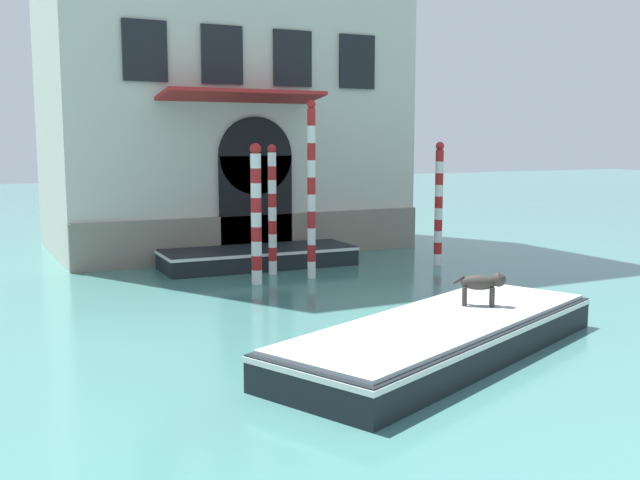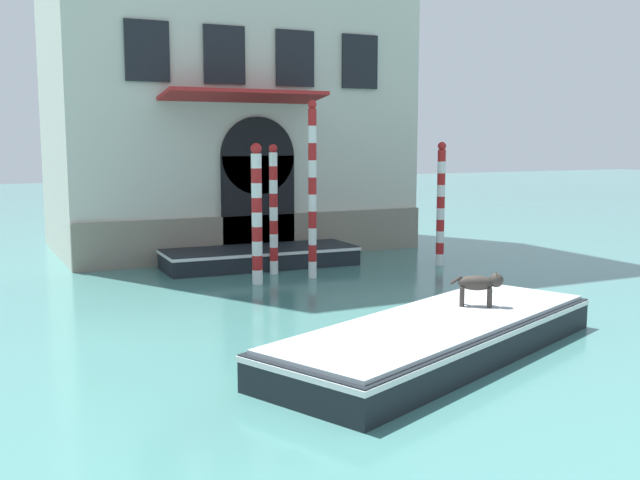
# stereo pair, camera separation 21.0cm
# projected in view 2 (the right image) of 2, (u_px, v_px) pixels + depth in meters

# --- Properties ---
(boat_foreground) EXTENTS (6.99, 4.60, 0.60)m
(boat_foreground) POSITION_uv_depth(u_px,v_px,m) (438.00, 336.00, 11.88)
(boat_foreground) COLOR black
(boat_foreground) RESTS_ON ground_plane
(dog_on_deck) EXTENTS (0.76, 0.60, 0.60)m
(dog_on_deck) POSITION_uv_depth(u_px,v_px,m) (480.00, 284.00, 12.71)
(dog_on_deck) COLOR #332D28
(dog_on_deck) RESTS_ON boat_foreground
(boat_moored_near_palazzo) EXTENTS (5.26, 2.00, 0.51)m
(boat_moored_near_palazzo) POSITION_uv_depth(u_px,v_px,m) (260.00, 257.00, 20.17)
(boat_moored_near_palazzo) COLOR black
(boat_moored_near_palazzo) RESTS_ON ground_plane
(mooring_pole_0) EXTENTS (0.23, 0.23, 3.35)m
(mooring_pole_0) POSITION_uv_depth(u_px,v_px,m) (441.00, 204.00, 20.20)
(mooring_pole_0) COLOR white
(mooring_pole_0) RESTS_ON ground_plane
(mooring_pole_1) EXTENTS (0.26, 0.26, 3.33)m
(mooring_pole_1) POSITION_uv_depth(u_px,v_px,m) (257.00, 213.00, 17.57)
(mooring_pole_1) COLOR white
(mooring_pole_1) RESTS_ON ground_plane
(mooring_pole_2) EXTENTS (0.22, 0.22, 3.29)m
(mooring_pole_2) POSITION_uv_depth(u_px,v_px,m) (274.00, 209.00, 18.91)
(mooring_pole_2) COLOR white
(mooring_pole_2) RESTS_ON ground_plane
(mooring_pole_3) EXTENTS (0.21, 0.21, 4.35)m
(mooring_pole_3) POSITION_uv_depth(u_px,v_px,m) (312.00, 190.00, 18.28)
(mooring_pole_3) COLOR white
(mooring_pole_3) RESTS_ON ground_plane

